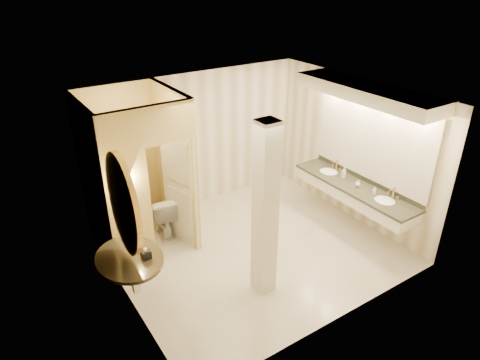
% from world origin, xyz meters
% --- Properties ---
extents(floor, '(4.50, 4.50, 0.00)m').
position_xyz_m(floor, '(0.00, 0.00, 0.00)').
color(floor, silver).
rests_on(floor, ground).
extents(ceiling, '(4.50, 4.50, 0.00)m').
position_xyz_m(ceiling, '(0.00, 0.00, 2.70)').
color(ceiling, silver).
rests_on(ceiling, wall_back).
extents(wall_back, '(4.50, 0.02, 2.70)m').
position_xyz_m(wall_back, '(0.00, 2.00, 1.35)').
color(wall_back, silver).
rests_on(wall_back, floor).
extents(wall_front, '(4.50, 0.02, 2.70)m').
position_xyz_m(wall_front, '(0.00, -2.00, 1.35)').
color(wall_front, silver).
rests_on(wall_front, floor).
extents(wall_left, '(0.02, 4.00, 2.70)m').
position_xyz_m(wall_left, '(-2.25, 0.00, 1.35)').
color(wall_left, silver).
rests_on(wall_left, floor).
extents(wall_right, '(0.02, 4.00, 2.70)m').
position_xyz_m(wall_right, '(2.25, 0.00, 1.35)').
color(wall_right, silver).
rests_on(wall_right, floor).
extents(toilet_closet, '(1.50, 1.55, 2.70)m').
position_xyz_m(toilet_closet, '(-1.12, 0.97, 1.39)').
color(toilet_closet, '#E9DA7A').
rests_on(toilet_closet, floor).
extents(wall_sconce, '(0.14, 0.14, 0.42)m').
position_xyz_m(wall_sconce, '(-1.93, 0.43, 1.73)').
color(wall_sconce, gold).
rests_on(wall_sconce, toilet_closet).
extents(vanity, '(0.75, 2.70, 2.09)m').
position_xyz_m(vanity, '(1.98, -0.40, 1.63)').
color(vanity, beige).
rests_on(vanity, floor).
extents(console_shelf, '(1.11, 1.11, 2.01)m').
position_xyz_m(console_shelf, '(-2.21, -0.21, 1.35)').
color(console_shelf, black).
rests_on(console_shelf, floor).
extents(pillar, '(0.28, 0.28, 2.70)m').
position_xyz_m(pillar, '(-0.45, -0.90, 1.35)').
color(pillar, beige).
rests_on(pillar, floor).
extents(tissue_box, '(0.13, 0.13, 0.12)m').
position_xyz_m(tissue_box, '(-2.04, -0.36, 0.93)').
color(tissue_box, black).
rests_on(tissue_box, console_shelf).
extents(toilet, '(0.55, 0.82, 0.78)m').
position_xyz_m(toilet, '(-1.10, 1.33, 0.39)').
color(toilet, white).
rests_on(toilet, floor).
extents(soap_bottle_a, '(0.07, 0.08, 0.13)m').
position_xyz_m(soap_bottle_a, '(1.98, -0.81, 0.94)').
color(soap_bottle_a, beige).
rests_on(soap_bottle_a, vanity).
extents(soap_bottle_b, '(0.12, 0.12, 0.13)m').
position_xyz_m(soap_bottle_b, '(1.94, -0.47, 0.94)').
color(soap_bottle_b, silver).
rests_on(soap_bottle_b, vanity).
extents(soap_bottle_c, '(0.11, 0.11, 0.23)m').
position_xyz_m(soap_bottle_c, '(1.97, -0.09, 0.99)').
color(soap_bottle_c, '#C6B28C').
rests_on(soap_bottle_c, vanity).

